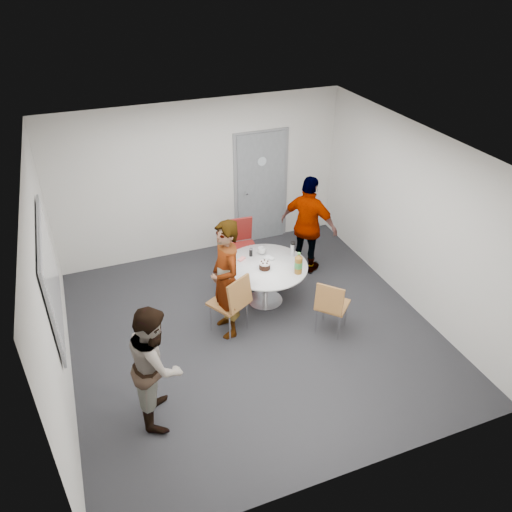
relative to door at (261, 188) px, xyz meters
name	(u,v)px	position (x,y,z in m)	size (l,w,h in m)	color
floor	(253,331)	(-1.10, -2.48, -1.03)	(5.00, 5.00, 0.00)	black
ceiling	(252,152)	(-1.10, -2.48, 1.67)	(5.00, 5.00, 0.00)	silver
wall_back	(201,180)	(-1.10, 0.02, 0.32)	(5.00, 5.00, 0.00)	silver
wall_left	(50,292)	(-3.60, -2.48, 0.32)	(5.00, 5.00, 0.00)	silver
wall_right	(413,219)	(1.40, -2.48, 0.32)	(5.00, 5.00, 0.00)	silver
wall_front	(350,386)	(-1.10, -4.98, 0.32)	(5.00, 5.00, 0.00)	silver
door	(261,188)	(0.00, 0.00, 0.00)	(1.02, 0.17, 2.12)	slate
whiteboard	(51,275)	(-3.56, -2.28, 0.42)	(0.04, 1.90, 1.25)	gray
table	(268,270)	(-0.63, -1.89, -0.44)	(1.27, 1.27, 1.01)	white
chair_near_left	(233,300)	(-1.36, -2.41, -0.44)	(0.63, 0.65, 0.95)	brown
chair_near_right	(331,303)	(-0.10, -2.90, -0.50)	(0.60, 0.60, 0.87)	brown
chair_far	(241,241)	(-0.72, -0.94, -0.44)	(0.49, 0.53, 0.96)	maroon
person_main	(226,280)	(-1.43, -2.33, -0.14)	(0.64, 0.42, 1.76)	#A5C6EA
person_left	(156,364)	(-2.62, -3.46, -0.25)	(0.75, 0.59, 1.55)	white
person_right	(309,226)	(0.32, -1.30, -0.18)	(1.00, 0.42, 1.70)	black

